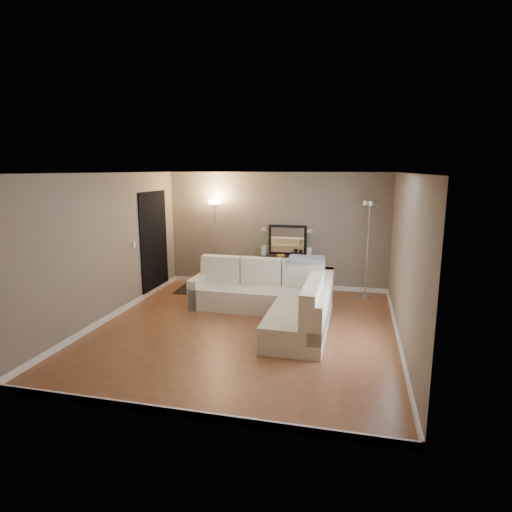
% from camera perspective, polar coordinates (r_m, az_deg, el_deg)
% --- Properties ---
extents(floor, '(5.00, 5.50, 0.01)m').
position_cam_1_polar(floor, '(7.38, -1.46, -9.66)').
color(floor, brown).
rests_on(floor, ground).
extents(ceiling, '(5.00, 5.50, 0.01)m').
position_cam_1_polar(ceiling, '(6.88, -1.57, 11.06)').
color(ceiling, white).
rests_on(ceiling, ground).
extents(wall_back, '(5.00, 0.02, 2.60)m').
position_cam_1_polar(wall_back, '(9.67, 2.70, 3.41)').
color(wall_back, '#7B6F5F').
rests_on(wall_back, ground).
extents(wall_front, '(5.00, 0.02, 2.60)m').
position_cam_1_polar(wall_front, '(4.48, -10.67, -6.30)').
color(wall_front, '#7B6F5F').
rests_on(wall_front, ground).
extents(wall_left, '(0.02, 5.50, 2.60)m').
position_cam_1_polar(wall_left, '(8.02, -19.11, 1.12)').
color(wall_left, '#7B6F5F').
rests_on(wall_left, ground).
extents(wall_right, '(0.02, 5.50, 2.60)m').
position_cam_1_polar(wall_right, '(6.83, 19.31, -0.62)').
color(wall_right, '#7B6F5F').
rests_on(wall_right, ground).
extents(baseboard_back, '(5.00, 0.03, 0.10)m').
position_cam_1_polar(baseboard_back, '(9.90, 2.60, -3.79)').
color(baseboard_back, white).
rests_on(baseboard_back, ground).
extents(baseboard_front, '(5.00, 0.03, 0.10)m').
position_cam_1_polar(baseboard_front, '(5.02, -9.99, -19.93)').
color(baseboard_front, white).
rests_on(baseboard_front, ground).
extents(baseboard_left, '(0.03, 5.50, 0.10)m').
position_cam_1_polar(baseboard_left, '(8.31, -18.40, -7.39)').
color(baseboard_left, white).
rests_on(baseboard_left, ground).
extents(baseboard_right, '(0.03, 5.50, 0.10)m').
position_cam_1_polar(baseboard_right, '(7.18, 18.44, -10.42)').
color(baseboard_right, white).
rests_on(baseboard_right, ground).
extents(doorway, '(0.02, 1.20, 2.20)m').
position_cam_1_polar(doorway, '(9.50, -13.42, 1.74)').
color(doorway, black).
rests_on(doorway, ground).
extents(switch_plate, '(0.02, 0.08, 0.12)m').
position_cam_1_polar(switch_plate, '(8.74, -15.94, 1.45)').
color(switch_plate, white).
rests_on(switch_plate, ground).
extents(sectional_sofa, '(2.70, 2.61, 0.95)m').
position_cam_1_polar(sectional_sofa, '(7.84, 2.57, -5.61)').
color(sectional_sofa, beige).
rests_on(sectional_sofa, floor).
extents(throw_blanket, '(0.70, 0.43, 0.09)m').
position_cam_1_polar(throw_blanket, '(8.26, 6.75, -0.40)').
color(throw_blanket, '#7C91A1').
rests_on(throw_blanket, sectional_sofa).
extents(console_table, '(1.21, 0.34, 0.74)m').
position_cam_1_polar(console_table, '(9.57, 3.58, -2.06)').
color(console_table, black).
rests_on(console_table, floor).
extents(leaning_mirror, '(0.85, 0.05, 0.67)m').
position_cam_1_polar(leaning_mirror, '(9.57, 4.23, 2.14)').
color(leaning_mirror, black).
rests_on(leaning_mirror, console_table).
extents(table_decor, '(0.51, 0.11, 0.12)m').
position_cam_1_polar(table_decor, '(9.45, 3.99, 0.10)').
color(table_decor, gold).
rests_on(table_decor, console_table).
extents(flower_vase_left, '(0.14, 0.11, 0.63)m').
position_cam_1_polar(flower_vase_left, '(9.53, 1.05, 1.69)').
color(flower_vase_left, silver).
rests_on(flower_vase_left, console_table).
extents(flower_vase_right, '(0.14, 0.11, 0.63)m').
position_cam_1_polar(flower_vase_right, '(9.36, 7.14, 1.42)').
color(flower_vase_right, silver).
rests_on(flower_vase_right, console_table).
extents(floor_lamp_lit, '(0.30, 0.30, 1.98)m').
position_cam_1_polar(floor_lamp_lit, '(9.77, -5.49, 4.02)').
color(floor_lamp_lit, silver).
rests_on(floor_lamp_lit, floor).
extents(floor_lamp_unlit, '(0.31, 0.31, 2.03)m').
position_cam_1_polar(floor_lamp_unlit, '(9.08, 14.78, 3.38)').
color(floor_lamp_unlit, silver).
rests_on(floor_lamp_unlit, floor).
extents(charcoal_rug, '(1.35, 1.04, 0.02)m').
position_cam_1_polar(charcoal_rug, '(9.72, -6.54, -4.40)').
color(charcoal_rug, black).
rests_on(charcoal_rug, floor).
extents(black_bag, '(0.38, 0.28, 0.24)m').
position_cam_1_polar(black_bag, '(9.67, -8.04, -4.16)').
color(black_bag, black).
rests_on(black_bag, charcoal_rug).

